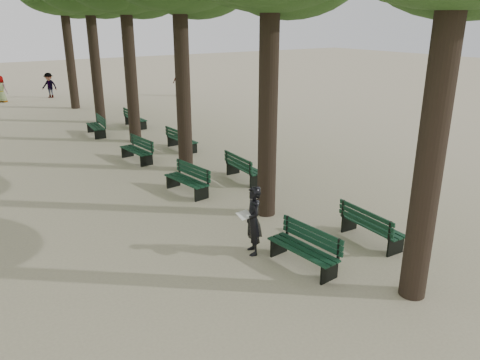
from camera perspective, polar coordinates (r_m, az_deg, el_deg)
ground at (r=10.63m, az=6.37°, el=-11.20°), size 120.00×120.00×0.00m
bench_left_0 at (r=10.76m, az=7.65°, el=-9.18°), size 0.74×1.85×0.92m
bench_left_1 at (r=15.08m, az=-6.50°, el=-0.64°), size 0.81×1.86×0.92m
bench_left_2 at (r=18.82m, az=-12.49°, el=3.05°), size 0.76×1.85×0.92m
bench_left_3 at (r=23.55m, az=-17.13°, el=5.86°), size 0.71×1.84×0.92m
bench_right_0 at (r=12.24m, az=15.73°, el=-6.11°), size 0.65×1.82×0.92m
bench_right_1 at (r=16.21m, az=0.55°, el=0.90°), size 0.65×1.82×0.92m
bench_right_2 at (r=20.18m, az=-7.08°, el=4.44°), size 0.68×1.83×0.92m
bench_right_3 at (r=24.90m, az=-12.60°, el=6.94°), size 0.60×1.81×0.92m
man_with_map at (r=11.03m, az=1.62°, el=-4.96°), size 0.71×0.75×1.69m
pedestrian_b at (r=36.08m, az=-22.23°, el=10.64°), size 1.02×1.04×1.73m
pedestrian_c at (r=34.67m, az=-7.49°, el=11.62°), size 0.72×1.10×1.78m
pedestrian_d at (r=35.43m, az=-27.13°, el=9.85°), size 0.83×0.87×1.75m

